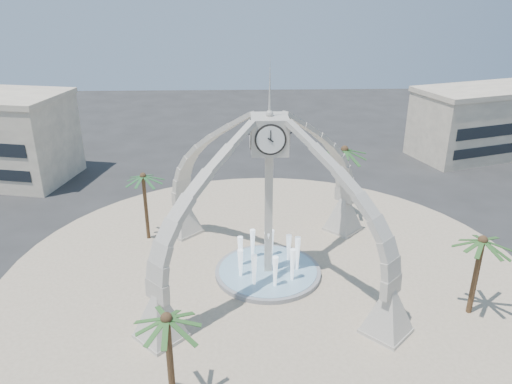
{
  "coord_description": "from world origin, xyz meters",
  "views": [
    {
      "loc": [
        -2.04,
        -32.4,
        20.56
      ],
      "look_at": [
        -0.83,
        2.0,
        5.98
      ],
      "focal_mm": 35.0,
      "sensor_mm": 36.0,
      "label": 1
    }
  ],
  "objects_px": {
    "clock_tower": "(269,196)",
    "palm_west": "(143,177)",
    "palm_east": "(483,241)",
    "palm_north": "(345,151)",
    "fountain": "(268,271)",
    "palm_south": "(167,320)"
  },
  "relations": [
    {
      "from": "palm_east",
      "to": "palm_west",
      "type": "bearing_deg",
      "value": 154.03
    },
    {
      "from": "fountain",
      "to": "palm_west",
      "type": "relative_size",
      "value": 1.24
    },
    {
      "from": "clock_tower",
      "to": "palm_east",
      "type": "height_order",
      "value": "clock_tower"
    },
    {
      "from": "palm_east",
      "to": "clock_tower",
      "type": "bearing_deg",
      "value": 158.57
    },
    {
      "from": "palm_north",
      "to": "palm_south",
      "type": "height_order",
      "value": "palm_north"
    },
    {
      "from": "palm_north",
      "to": "fountain",
      "type": "bearing_deg",
      "value": -127.81
    },
    {
      "from": "palm_east",
      "to": "palm_north",
      "type": "bearing_deg",
      "value": 112.15
    },
    {
      "from": "fountain",
      "to": "palm_east",
      "type": "distance_m",
      "value": 15.11
    },
    {
      "from": "fountain",
      "to": "palm_north",
      "type": "distance_m",
      "value": 13.52
    },
    {
      "from": "clock_tower",
      "to": "palm_west",
      "type": "relative_size",
      "value": 2.78
    },
    {
      "from": "palm_east",
      "to": "palm_north",
      "type": "height_order",
      "value": "palm_north"
    },
    {
      "from": "clock_tower",
      "to": "palm_north",
      "type": "relative_size",
      "value": 2.35
    },
    {
      "from": "clock_tower",
      "to": "palm_west",
      "type": "bearing_deg",
      "value": 148.52
    },
    {
      "from": "palm_west",
      "to": "palm_north",
      "type": "relative_size",
      "value": 0.84
    },
    {
      "from": "clock_tower",
      "to": "palm_east",
      "type": "xyz_separation_m",
      "value": [
        13.23,
        -5.19,
        -1.06
      ]
    },
    {
      "from": "palm_east",
      "to": "fountain",
      "type": "bearing_deg",
      "value": 158.57
    },
    {
      "from": "palm_east",
      "to": "palm_west",
      "type": "xyz_separation_m",
      "value": [
        -23.23,
        11.31,
        0.28
      ]
    },
    {
      "from": "palm_north",
      "to": "clock_tower",
      "type": "bearing_deg",
      "value": -127.81
    },
    {
      "from": "palm_east",
      "to": "palm_south",
      "type": "relative_size",
      "value": 0.99
    },
    {
      "from": "palm_north",
      "to": "palm_south",
      "type": "relative_size",
      "value": 1.21
    },
    {
      "from": "clock_tower",
      "to": "palm_west",
      "type": "height_order",
      "value": "clock_tower"
    },
    {
      "from": "fountain",
      "to": "palm_south",
      "type": "xyz_separation_m",
      "value": [
        -5.66,
        -12.57,
        5.24
      ]
    }
  ]
}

